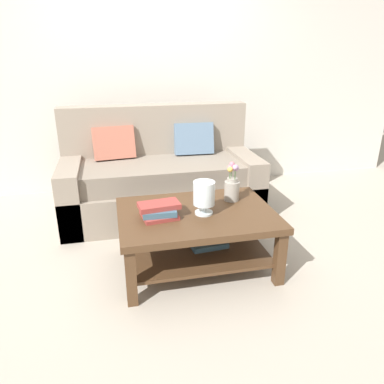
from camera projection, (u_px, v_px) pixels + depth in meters
The scene contains 7 objects.
ground_plane at pixel (179, 246), 3.12m from camera, with size 10.00×10.00×0.00m, color #ADA393.
back_wall at pixel (150, 72), 4.13m from camera, with size 6.40×0.12×2.70m, color beige.
couch at pixel (160, 178), 3.68m from camera, with size 1.91×0.90×1.06m.
coffee_table at pixel (197, 227), 2.72m from camera, with size 1.15×0.83×0.46m.
book_stack_main at pixel (159, 210), 2.58m from camera, with size 0.30×0.25×0.11m.
glass_hurricane_vase at pixel (204, 195), 2.59m from camera, with size 0.16×0.16×0.25m.
flower_pitcher at pixel (232, 186), 2.85m from camera, with size 0.12×0.12×0.30m.
Camera 1 is at (-0.50, -2.70, 1.56)m, focal length 33.94 mm.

